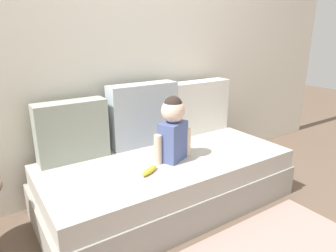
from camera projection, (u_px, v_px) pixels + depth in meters
ground_plane at (167, 203)px, 2.43m from camera, size 12.00×12.00×0.00m
back_wall at (128, 46)px, 2.53m from camera, size 5.12×0.10×2.41m
couch at (167, 181)px, 2.37m from camera, size 1.92×0.92×0.40m
throw_pillow_left at (72, 131)px, 2.21m from camera, size 0.51×0.16×0.44m
throw_pillow_center at (143, 114)px, 2.51m from camera, size 0.59×0.16×0.51m
throw_pillow_right at (199, 107)px, 2.83m from camera, size 0.60×0.16×0.48m
toddler at (173, 127)px, 2.20m from camera, size 0.32×0.21×0.48m
banana at (149, 170)px, 2.04m from camera, size 0.17×0.12×0.04m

